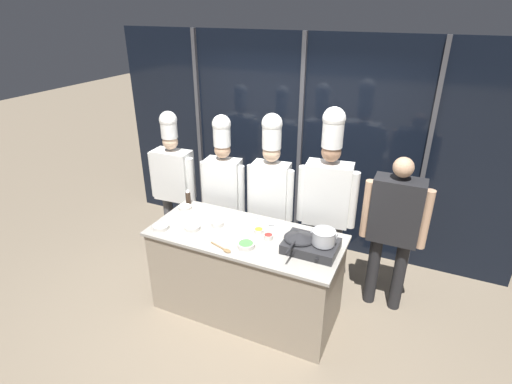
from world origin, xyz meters
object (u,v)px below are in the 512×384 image
prep_bowl_shrimp (192,227)px  prep_bowl_rice (161,227)px  serving_spoon_slotted (224,249)px  serving_spoon_solid (268,223)px  squeeze_bottle_soy (188,197)px  chef_sous (224,183)px  stock_pot (324,237)px  portable_stove (311,246)px  prep_bowl_bean_sprouts (185,207)px  chef_line (271,187)px  prep_bowl_garlic (217,223)px  chef_pastry (328,193)px  prep_bowl_scallions (246,245)px  chef_head (173,177)px  prep_bowl_bell_pepper (268,236)px  frying_pan (300,236)px  person_guest (394,222)px  prep_bowl_carrots (259,230)px

prep_bowl_shrimp → prep_bowl_rice: (-0.29, -0.12, -0.00)m
serving_spoon_slotted → serving_spoon_solid: same height
squeeze_bottle_soy → chef_sous: 0.45m
stock_pot → serving_spoon_solid: stock_pot is taller
portable_stove → prep_bowl_bean_sprouts: bearing=172.3°
serving_spoon_slotted → chef_sous: bearing=119.0°
prep_bowl_shrimp → chef_line: 0.97m
prep_bowl_bean_sprouts → chef_sous: 0.54m
prep_bowl_rice → chef_sous: chef_sous is taller
prep_bowl_garlic → serving_spoon_solid: 0.52m
chef_pastry → prep_bowl_scallions: bearing=55.4°
prep_bowl_bean_sprouts → chef_head: (-0.46, 0.45, 0.11)m
serving_spoon_slotted → prep_bowl_garlic: bearing=128.0°
portable_stove → chef_head: (-1.97, 0.66, 0.08)m
squeeze_bottle_soy → prep_bowl_shrimp: (0.35, -0.46, -0.06)m
prep_bowl_scallions → prep_bowl_bell_pepper: bearing=58.9°
stock_pot → prep_bowl_shrimp: stock_pot is taller
frying_pan → prep_bowl_shrimp: (-1.07, -0.13, -0.10)m
prep_bowl_bean_sprouts → squeeze_bottle_soy: bearing=104.8°
person_guest → prep_bowl_bean_sprouts: bearing=12.2°
chef_line → person_guest: chef_line is taller
chef_line → serving_spoon_solid: bearing=104.0°
prep_bowl_bean_sprouts → chef_line: size_ratio=0.07×
prep_bowl_carrots → serving_spoon_solid: 0.20m
frying_pan → prep_bowl_carrots: 0.47m
frying_pan → prep_bowl_bell_pepper: frying_pan is taller
prep_bowl_bell_pepper → chef_line: (-0.25, 0.64, 0.20)m
prep_bowl_scallions → chef_pastry: bearing=62.1°
portable_stove → squeeze_bottle_soy: 1.57m
prep_bowl_garlic → chef_sous: bearing=113.3°
stock_pot → portable_stove: bearing=-179.9°
serving_spoon_solid → chef_line: chef_line is taller
stock_pot → chef_sous: 1.54m
chef_line → frying_pan: bearing=125.5°
serving_spoon_solid → serving_spoon_slotted: bearing=-105.3°
prep_bowl_bell_pepper → chef_pastry: chef_pastry is taller
prep_bowl_rice → chef_sous: bearing=77.7°
prep_bowl_scallions → prep_bowl_bell_pepper: same height
prep_bowl_bean_sprouts → prep_bowl_scallions: bearing=-23.4°
prep_bowl_rice → serving_spoon_slotted: prep_bowl_rice is taller
serving_spoon_solid → chef_pastry: size_ratio=0.13×
serving_spoon_solid → chef_line: bearing=109.0°
prep_bowl_bell_pepper → chef_head: size_ratio=0.05×
prep_bowl_shrimp → serving_spoon_slotted: (0.47, -0.19, -0.02)m
frying_pan → chef_line: size_ratio=0.25×
person_guest → prep_bowl_carrots: bearing=26.3°
prep_bowl_bean_sprouts → prep_bowl_carrots: (0.94, -0.12, 0.00)m
squeeze_bottle_soy → prep_bowl_carrots: (0.97, -0.24, -0.06)m
squeeze_bottle_soy → prep_bowl_carrots: bearing=-13.7°
chef_pastry → person_guest: chef_pastry is taller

